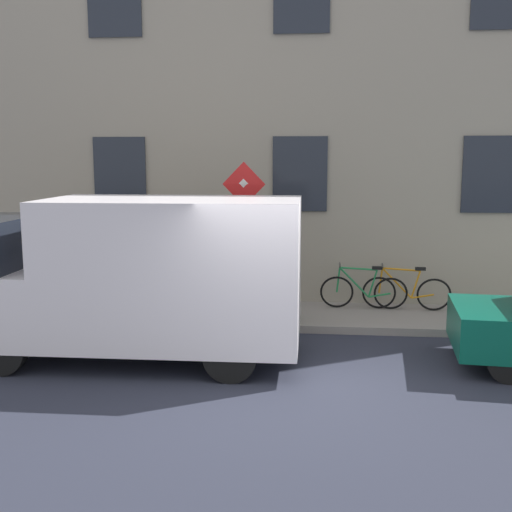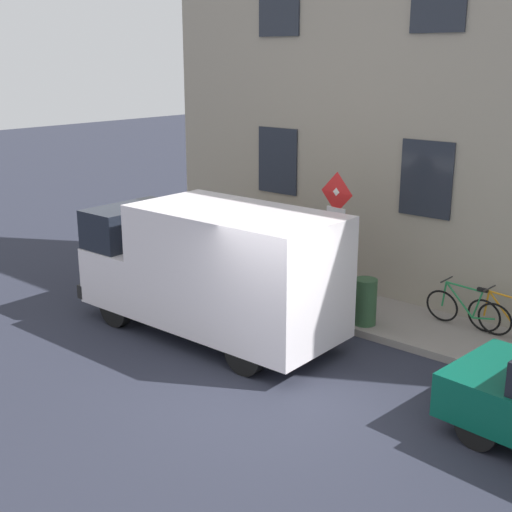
{
  "view_description": "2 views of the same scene",
  "coord_description": "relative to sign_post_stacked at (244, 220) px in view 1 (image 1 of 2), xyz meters",
  "views": [
    {
      "loc": [
        -8.08,
        -0.44,
        3.11
      ],
      "look_at": [
        2.7,
        0.68,
        1.41
      ],
      "focal_mm": 44.31,
      "sensor_mm": 36.0,
      "label": 1
    },
    {
      "loc": [
        -7.5,
        -6.16,
        5.09
      ],
      "look_at": [
        1.91,
        1.93,
        1.48
      ],
      "focal_mm": 48.29,
      "sensor_mm": 36.0,
      "label": 2
    }
  ],
  "objects": [
    {
      "name": "sign_post_stacked",
      "position": [
        0.0,
        0.0,
        0.0
      ],
      "size": [
        0.18,
        0.56,
        2.77
      ],
      "color": "#474C47",
      "rests_on": "sidewalk_slab"
    },
    {
      "name": "delivery_van",
      "position": [
        -1.91,
        1.44,
        -0.67
      ],
      "size": [
        2.08,
        5.36,
        2.5
      ],
      "rotation": [
        0.0,
        0.0,
        1.59
      ],
      "color": "white",
      "rests_on": "ground_plane"
    },
    {
      "name": "building_facade",
      "position": [
        2.07,
        -0.93,
        2.34
      ],
      "size": [
        0.75,
        13.59,
        8.68
      ],
      "color": "gray",
      "rests_on": "ground_plane"
    },
    {
      "name": "sidewalk_slab",
      "position": [
        0.76,
        -0.93,
        -1.94
      ],
      "size": [
        1.94,
        15.59,
        0.14
      ],
      "primitive_type": "cube",
      "color": "gray",
      "rests_on": "ground_plane"
    },
    {
      "name": "pedestrian",
      "position": [
        1.03,
        2.71,
        -0.93
      ],
      "size": [
        0.42,
        0.48,
        1.72
      ],
      "rotation": [
        0.0,
        0.0,
        0.49
      ],
      "color": "#262B47",
      "rests_on": "sidewalk_slab"
    },
    {
      "name": "bicycle_green",
      "position": [
        1.18,
        -2.22,
        -1.49
      ],
      "size": [
        0.46,
        1.71,
        0.89
      ],
      "rotation": [
        0.0,
        0.0,
        1.55
      ],
      "color": "black",
      "rests_on": "sidewalk_slab"
    },
    {
      "name": "litter_bin",
      "position": [
        0.14,
        -0.63,
        -1.42
      ],
      "size": [
        0.44,
        0.44,
        0.9
      ],
      "primitive_type": "cylinder",
      "color": "#2D5133",
      "rests_on": "sidewalk_slab"
    },
    {
      "name": "bicycle_orange",
      "position": [
        1.18,
        -3.05,
        -1.49
      ],
      "size": [
        0.46,
        1.71,
        0.89
      ],
      "rotation": [
        0.0,
        0.0,
        1.5
      ],
      "color": "black",
      "rests_on": "sidewalk_slab"
    },
    {
      "name": "ground_plane",
      "position": [
        -3.08,
        -0.93,
        -2.01
      ],
      "size": [
        80.0,
        80.0,
        0.0
      ],
      "primitive_type": "plane",
      "color": "#252835"
    }
  ]
}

